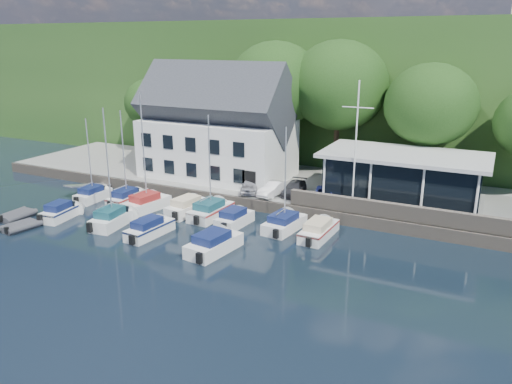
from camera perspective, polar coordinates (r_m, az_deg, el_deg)
ground at (r=33.61m, az=-8.26°, el=-7.67°), size 180.00×180.00×0.00m
quay at (r=47.92m, az=3.54°, el=0.69°), size 60.00×13.00×1.00m
quay_face at (r=42.27m, az=0.11°, el=-1.53°), size 60.00×0.30×1.00m
hillside at (r=88.95m, az=15.14°, el=12.60°), size 160.00×75.00×16.00m
field_patch at (r=95.49m, az=21.47°, el=17.21°), size 50.00×30.00×0.30m
harbor_building at (r=49.01m, az=-4.43°, el=6.86°), size 14.40×8.20×8.70m
club_pavilion at (r=42.91m, az=16.47°, el=1.60°), size 13.20×7.20×4.10m
seawall at (r=38.82m, az=16.51°, el=-2.25°), size 18.00×0.50×1.20m
gangway at (r=50.16m, az=-18.12°, el=0.00°), size 1.20×6.00×1.40m
car_silver at (r=44.20m, az=-0.57°, el=0.86°), size 2.59×4.06×1.29m
car_white at (r=43.22m, az=2.02°, el=0.39°), size 1.79×3.72×1.18m
car_dgrey at (r=43.56m, az=4.38°, el=0.44°), size 1.93×3.96×1.11m
car_blue at (r=42.07m, az=7.85°, el=-0.21°), size 2.02×3.69×1.20m
flagpole at (r=39.29m, az=11.31°, el=5.08°), size 2.42×0.20×10.08m
tree_0 at (r=60.58m, az=-11.71°, el=8.53°), size 6.40×6.40×8.75m
tree_1 at (r=56.59m, az=-7.18°, el=8.86°), size 7.39×7.39×10.11m
tree_2 at (r=51.03m, az=2.18°, el=9.69°), size 9.44×9.44×12.91m
tree_3 at (r=49.87m, az=9.31°, el=9.39°), size 9.54×9.54×13.04m
tree_4 at (r=47.44m, az=19.10°, el=7.12°), size 8.13×8.13×11.11m
boat_r1_0 at (r=46.53m, az=-18.53°, el=3.93°), size 1.92×5.16×8.23m
boat_r1_1 at (r=44.60m, az=-14.88°, el=3.88°), size 1.77×5.67×8.49m
boat_r1_2 at (r=42.45m, az=-12.68°, el=3.87°), size 2.94×6.26×9.19m
boat_r1_3 at (r=41.96m, az=-7.78°, el=-1.49°), size 2.57×6.28×1.47m
boat_r1_4 at (r=39.75m, az=-5.33°, el=3.26°), size 2.46×6.33×9.08m
boat_r1_5 at (r=38.98m, az=-2.48°, el=-2.86°), size 2.17×5.23×1.39m
boat_r1_6 at (r=37.00m, az=3.37°, el=1.77°), size 2.71×6.05×8.46m
boat_r1_7 at (r=36.96m, az=7.21°, el=-4.15°), size 2.06×6.34×1.37m
boat_r2_0 at (r=43.40m, az=-21.42°, el=-1.95°), size 2.26×5.17×1.43m
boat_r2_1 at (r=39.30m, az=-16.55°, el=2.64°), size 2.55×5.98×9.32m
boat_r2_2 at (r=37.75m, az=-12.06°, el=-3.91°), size 2.15×6.01×1.41m
boat_r2_3 at (r=34.28m, az=-4.83°, el=-5.68°), size 2.95×6.52×1.50m
dinghy_0 at (r=44.98m, az=-25.72°, el=-2.32°), size 1.89×3.09×0.71m
dinghy_1 at (r=42.29m, az=-25.38°, el=-3.46°), size 2.21×3.15×0.67m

